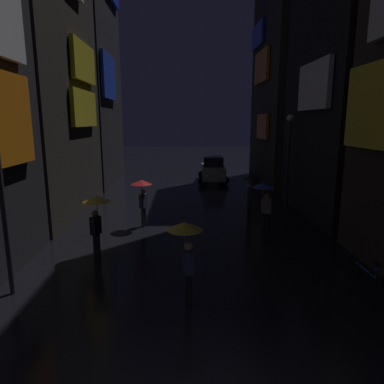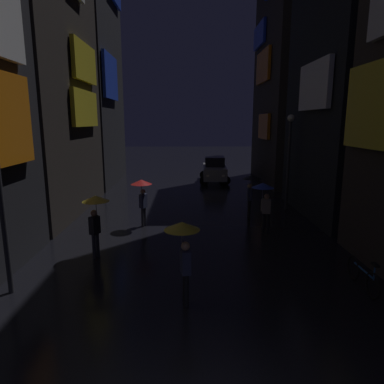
{
  "view_description": "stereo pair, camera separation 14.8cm",
  "coord_description": "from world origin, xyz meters",
  "px_view_note": "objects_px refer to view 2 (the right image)",
  "views": [
    {
      "loc": [
        -0.4,
        -3.85,
        4.54
      ],
      "look_at": [
        0.0,
        11.34,
        1.4
      ],
      "focal_mm": 32.0,
      "sensor_mm": 36.0,
      "label": 1
    },
    {
      "loc": [
        -0.25,
        -3.85,
        4.54
      ],
      "look_at": [
        0.0,
        11.34,
        1.4
      ],
      "focal_mm": 32.0,
      "sensor_mm": 36.0,
      "label": 2
    }
  ],
  "objects_px": {
    "pedestrian_midstreet_centre_yellow": "(183,240)",
    "pedestrian_foreground_right_blue": "(264,194)",
    "car_distant": "(214,170)",
    "pedestrian_foreground_left_red": "(142,190)",
    "streetlamp_right_far": "(289,150)",
    "bicycle_parked_at_storefront": "(363,275)",
    "pedestrian_far_right_yellow": "(95,209)",
    "pedestrian_near_crossing_black": "(251,184)"
  },
  "relations": [
    {
      "from": "pedestrian_midstreet_centre_yellow",
      "to": "pedestrian_foreground_right_blue",
      "type": "bearing_deg",
      "value": 59.5
    },
    {
      "from": "car_distant",
      "to": "pedestrian_foreground_left_red",
      "type": "bearing_deg",
      "value": -109.36
    },
    {
      "from": "car_distant",
      "to": "streetlamp_right_far",
      "type": "bearing_deg",
      "value": -70.09
    },
    {
      "from": "bicycle_parked_at_storefront",
      "to": "car_distant",
      "type": "height_order",
      "value": "car_distant"
    },
    {
      "from": "pedestrian_far_right_yellow",
      "to": "car_distant",
      "type": "distance_m",
      "value": 15.77
    },
    {
      "from": "car_distant",
      "to": "pedestrian_far_right_yellow",
      "type": "bearing_deg",
      "value": -109.27
    },
    {
      "from": "pedestrian_far_right_yellow",
      "to": "bicycle_parked_at_storefront",
      "type": "xyz_separation_m",
      "value": [
        7.9,
        -2.45,
        -1.28
      ]
    },
    {
      "from": "pedestrian_foreground_right_blue",
      "to": "car_distant",
      "type": "distance_m",
      "value": 12.55
    },
    {
      "from": "pedestrian_near_crossing_black",
      "to": "bicycle_parked_at_storefront",
      "type": "distance_m",
      "value": 7.39
    },
    {
      "from": "pedestrian_near_crossing_black",
      "to": "car_distant",
      "type": "height_order",
      "value": "pedestrian_near_crossing_black"
    },
    {
      "from": "pedestrian_near_crossing_black",
      "to": "bicycle_parked_at_storefront",
      "type": "height_order",
      "value": "pedestrian_near_crossing_black"
    },
    {
      "from": "pedestrian_near_crossing_black",
      "to": "bicycle_parked_at_storefront",
      "type": "relative_size",
      "value": 1.16
    },
    {
      "from": "bicycle_parked_at_storefront",
      "to": "car_distant",
      "type": "relative_size",
      "value": 0.43
    },
    {
      "from": "pedestrian_far_right_yellow",
      "to": "bicycle_parked_at_storefront",
      "type": "bearing_deg",
      "value": -17.23
    },
    {
      "from": "bicycle_parked_at_storefront",
      "to": "streetlamp_right_far",
      "type": "bearing_deg",
      "value": 87.38
    },
    {
      "from": "pedestrian_foreground_right_blue",
      "to": "bicycle_parked_at_storefront",
      "type": "distance_m",
      "value": 5.28
    },
    {
      "from": "pedestrian_far_right_yellow",
      "to": "streetlamp_right_far",
      "type": "relative_size",
      "value": 0.43
    },
    {
      "from": "pedestrian_far_right_yellow",
      "to": "pedestrian_midstreet_centre_yellow",
      "type": "bearing_deg",
      "value": -46.38
    },
    {
      "from": "pedestrian_near_crossing_black",
      "to": "pedestrian_far_right_yellow",
      "type": "height_order",
      "value": "same"
    },
    {
      "from": "pedestrian_near_crossing_black",
      "to": "streetlamp_right_far",
      "type": "height_order",
      "value": "streetlamp_right_far"
    },
    {
      "from": "pedestrian_foreground_left_red",
      "to": "pedestrian_far_right_yellow",
      "type": "bearing_deg",
      "value": -108.98
    },
    {
      "from": "pedestrian_foreground_left_red",
      "to": "pedestrian_far_right_yellow",
      "type": "height_order",
      "value": "same"
    },
    {
      "from": "pedestrian_far_right_yellow",
      "to": "car_distant",
      "type": "xyz_separation_m",
      "value": [
        5.2,
        14.87,
        -0.74
      ]
    },
    {
      "from": "pedestrian_midstreet_centre_yellow",
      "to": "bicycle_parked_at_storefront",
      "type": "height_order",
      "value": "pedestrian_midstreet_centre_yellow"
    },
    {
      "from": "pedestrian_foreground_left_red",
      "to": "pedestrian_near_crossing_black",
      "type": "distance_m",
      "value": 5.11
    },
    {
      "from": "pedestrian_near_crossing_black",
      "to": "streetlamp_right_far",
      "type": "bearing_deg",
      "value": 37.74
    },
    {
      "from": "pedestrian_foreground_right_blue",
      "to": "streetlamp_right_far",
      "type": "relative_size",
      "value": 0.43
    },
    {
      "from": "pedestrian_foreground_left_red",
      "to": "pedestrian_midstreet_centre_yellow",
      "type": "xyz_separation_m",
      "value": [
        1.82,
        -6.41,
        0.0
      ]
    },
    {
      "from": "pedestrian_midstreet_centre_yellow",
      "to": "car_distant",
      "type": "xyz_separation_m",
      "value": [
        2.24,
        17.97,
        -0.74
      ]
    },
    {
      "from": "pedestrian_foreground_left_red",
      "to": "bicycle_parked_at_storefront",
      "type": "distance_m",
      "value": 8.97
    },
    {
      "from": "pedestrian_foreground_right_blue",
      "to": "streetlamp_right_far",
      "type": "xyz_separation_m",
      "value": [
        2.11,
        3.94,
        1.44
      ]
    },
    {
      "from": "pedestrian_midstreet_centre_yellow",
      "to": "pedestrian_near_crossing_black",
      "type": "height_order",
      "value": "same"
    },
    {
      "from": "pedestrian_foreground_left_red",
      "to": "pedestrian_far_right_yellow",
      "type": "distance_m",
      "value": 3.49
    },
    {
      "from": "bicycle_parked_at_storefront",
      "to": "pedestrian_midstreet_centre_yellow",
      "type": "bearing_deg",
      "value": -172.44
    },
    {
      "from": "pedestrian_foreground_left_red",
      "to": "bicycle_parked_at_storefront",
      "type": "bearing_deg",
      "value": -40.38
    },
    {
      "from": "pedestrian_foreground_left_red",
      "to": "streetlamp_right_far",
      "type": "distance_m",
      "value": 7.9
    },
    {
      "from": "pedestrian_midstreet_centre_yellow",
      "to": "car_distant",
      "type": "distance_m",
      "value": 18.13
    },
    {
      "from": "pedestrian_far_right_yellow",
      "to": "pedestrian_foreground_right_blue",
      "type": "xyz_separation_m",
      "value": [
        6.19,
        2.38,
        0.0
      ]
    },
    {
      "from": "pedestrian_midstreet_centre_yellow",
      "to": "pedestrian_far_right_yellow",
      "type": "height_order",
      "value": "same"
    },
    {
      "from": "pedestrian_near_crossing_black",
      "to": "streetlamp_right_far",
      "type": "xyz_separation_m",
      "value": [
        2.22,
        1.72,
        1.44
      ]
    },
    {
      "from": "pedestrian_near_crossing_black",
      "to": "pedestrian_far_right_yellow",
      "type": "xyz_separation_m",
      "value": [
        -6.08,
        -4.6,
        0.0
      ]
    },
    {
      "from": "pedestrian_near_crossing_black",
      "to": "car_distant",
      "type": "distance_m",
      "value": 10.34
    }
  ]
}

